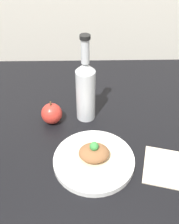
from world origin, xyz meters
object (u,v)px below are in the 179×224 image
apple (52,113)px  plate (94,160)px  plated_food (94,154)px  cider_bottle (86,89)px

apple → plate: bearing=-53.5°
plated_food → cider_bottle: bearing=95.7°
plated_food → cider_bottle: (-2.13, 21.16, 8.06)cm
plate → apple: size_ratio=2.76×
plated_food → cider_bottle: size_ratio=0.56×
plate → plated_food: 2.48cm
plated_food → apple: apple is taller
plate → apple: apple is taller
plate → cider_bottle: cider_bottle is taller
plated_food → apple: 23.21cm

